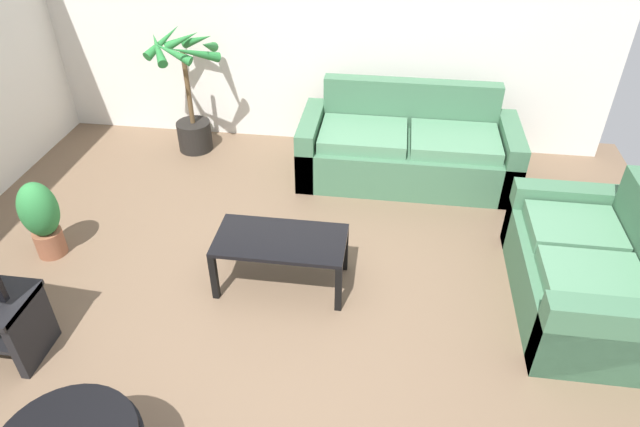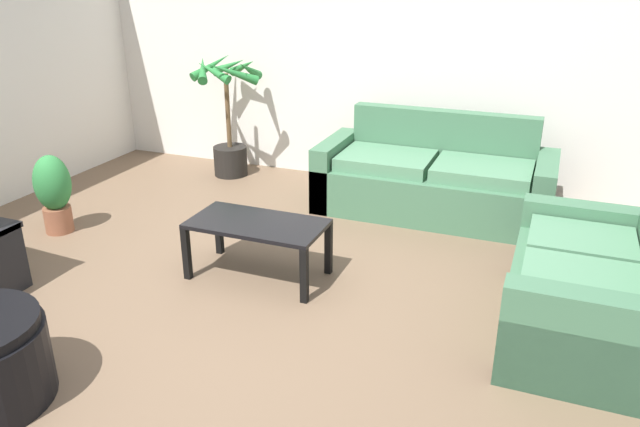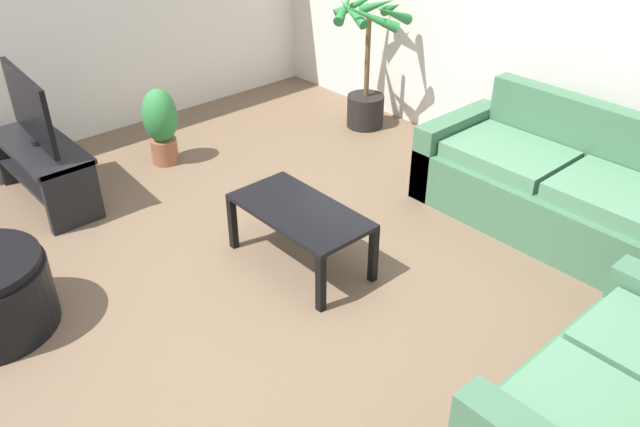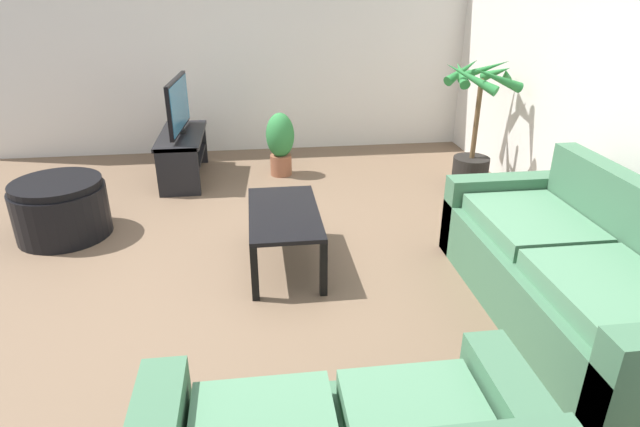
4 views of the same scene
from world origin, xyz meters
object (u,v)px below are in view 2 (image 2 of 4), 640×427
Objects in this scene: potted_palm at (229,122)px; potted_plant_small at (54,191)px; couch_main at (434,181)px; couch_loveseat at (590,291)px; coffee_table at (257,230)px.

potted_palm is 1.89× the size of potted_plant_small.
couch_main is 2.34m from potted_palm.
couch_loveseat is 4.27m from potted_plant_small.
couch_loveseat is 1.16× the size of potted_palm.
potted_plant_small is at bearing -108.25° from potted_palm.
couch_loveseat reaches higher than potted_plant_small.
coffee_table is at bearing -2.60° from potted_plant_small.
couch_loveseat is 2.20× the size of potted_plant_small.
coffee_table is (-2.27, -0.08, 0.08)m from couch_loveseat.
coffee_table is 1.43× the size of potted_plant_small.
couch_loveseat is at bearing -51.47° from couch_main.
coffee_table is at bearing -55.88° from potted_palm.
couch_main is 3.06× the size of potted_plant_small.
couch_loveseat is 2.28m from coffee_table.
couch_loveseat is at bearing -0.16° from potted_plant_small.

